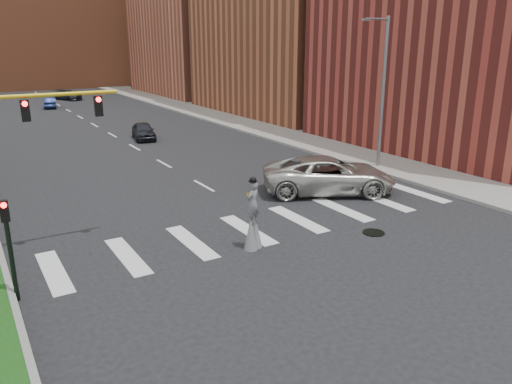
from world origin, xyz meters
name	(u,v)px	position (x,y,z in m)	size (l,w,h in m)	color
ground_plane	(286,232)	(0.00, 0.00, 0.00)	(160.00, 160.00, 0.00)	black
sidewalk_right	(246,123)	(12.50, 25.00, 0.09)	(5.00, 90.00, 0.18)	gray
manhole	(374,233)	(3.00, -2.00, 0.02)	(0.90, 0.90, 0.04)	black
building_far	(203,24)	(22.00, 54.00, 10.00)	(16.00, 22.00, 20.00)	#BE5F46
building_backdrop	(58,32)	(6.00, 78.00, 9.00)	(26.00, 14.00, 18.00)	#A25233
streetlight	(382,89)	(10.90, 6.00, 4.90)	(2.05, 0.20, 9.00)	slate
traffic_signal	(5,146)	(-9.78, 3.00, 4.15)	(5.30, 0.23, 6.20)	black
secondary_signal	(9,241)	(-10.30, -0.50, 1.95)	(0.25, 0.21, 3.23)	black
stilt_performer	(253,221)	(-2.07, -0.77, 1.09)	(0.81, 0.65, 2.84)	#342114
suv_crossing	(329,175)	(5.07, 3.52, 0.94)	(3.13, 6.79, 1.89)	beige
car_near	(143,131)	(1.67, 22.78, 0.67)	(1.58, 3.93, 1.34)	black
car_mid	(50,103)	(-1.32, 47.41, 0.62)	(1.31, 3.75, 1.24)	navy
car_far	(68,95)	(2.21, 55.04, 0.65)	(1.83, 4.50, 1.31)	black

